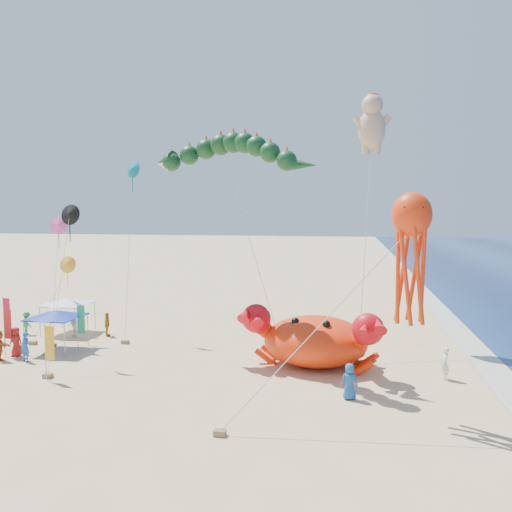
{
  "coord_description": "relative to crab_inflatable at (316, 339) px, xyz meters",
  "views": [
    {
      "loc": [
        3.62,
        -28.07,
        9.22
      ],
      "look_at": [
        -2.0,
        2.0,
        6.5
      ],
      "focal_mm": 35.0,
      "sensor_mm": 36.0,
      "label": 1
    }
  ],
  "objects": [
    {
      "name": "octopus_kite",
      "position": [
        4.51,
        -6.65,
        5.99
      ],
      "size": [
        8.91,
        4.43,
        10.09
      ],
      "color": "#FF380D",
      "rests_on": "ground"
    },
    {
      "name": "small_kites",
      "position": [
        -16.72,
        2.98,
        6.19
      ],
      "size": [
        6.57,
        10.16,
        13.03
      ],
      "color": "black",
      "rests_on": "ground"
    },
    {
      "name": "canopy_blue",
      "position": [
        -17.18,
        0.31,
        0.81
      ],
      "size": [
        3.41,
        3.41,
        2.71
      ],
      "color": "gray",
      "rests_on": "ground"
    },
    {
      "name": "foam_strip",
      "position": [
        10.24,
        -1.25,
        -1.63
      ],
      "size": [
        320.0,
        320.0,
        0.0
      ],
      "primitive_type": "plane",
      "color": "silver",
      "rests_on": "ground"
    },
    {
      "name": "cherub_kite",
      "position": [
        3.32,
        7.39,
        13.87
      ],
      "size": [
        2.0,
        7.63,
        17.54
      ],
      "color": "#DEAE87",
      "rests_on": "ground"
    },
    {
      "name": "crab_inflatable",
      "position": [
        0.0,
        0.0,
        0.0
      ],
      "size": [
        8.46,
        6.46,
        3.71
      ],
      "color": "#F2320C",
      "rests_on": "ground"
    },
    {
      "name": "feather_flags",
      "position": [
        -17.84,
        -1.08,
        0.38
      ],
      "size": [
        8.74,
        7.39,
        3.2
      ],
      "color": "gray",
      "rests_on": "ground"
    },
    {
      "name": "beachgoers",
      "position": [
        -14.91,
        -0.09,
        -0.73
      ],
      "size": [
        30.0,
        10.39,
        1.89
      ],
      "color": "#1E57AF",
      "rests_on": "ground"
    },
    {
      "name": "ground",
      "position": [
        -1.76,
        -1.25,
        -1.63
      ],
      "size": [
        320.0,
        320.0,
        0.0
      ],
      "primitive_type": "plane",
      "color": "#D1B784",
      "rests_on": "ground"
    },
    {
      "name": "dragon_kite",
      "position": [
        -5.59,
        0.33,
        10.82
      ],
      "size": [
        11.11,
        5.98,
        13.68
      ],
      "color": "#0E3518",
      "rests_on": "ground"
    },
    {
      "name": "canopy_white",
      "position": [
        -19.1,
        4.83,
        0.81
      ],
      "size": [
        3.41,
        3.41,
        2.71
      ],
      "color": "gray",
      "rests_on": "ground"
    }
  ]
}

